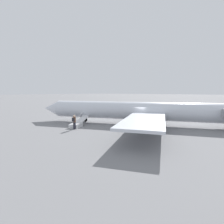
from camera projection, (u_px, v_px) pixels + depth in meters
The scene contains 4 objects.
ground_plane at pixel (140, 125), 24.13m from camera, with size 600.00×600.00×0.00m, color slate.
airplane_main at pixel (147, 111), 23.65m from camera, with size 29.45×23.25×6.43m.
boarding_stairs at pixel (77, 124), 22.63m from camera, with size 2.58×4.07×1.63m.
passenger at pixel (74, 121), 21.00m from camera, with size 0.46×0.57×1.74m.
Camera 1 is at (-12.50, 20.58, 4.50)m, focal length 28.00 mm.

